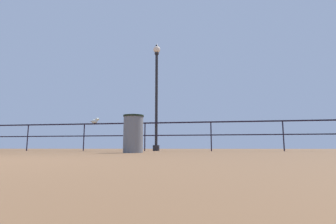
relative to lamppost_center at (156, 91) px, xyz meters
The scene contains 4 objects.
pier_railing 1.61m from the lamppost_center, 154.48° to the right, with size 25.30×0.05×1.10m.
lamppost_center is the anchor object (origin of this frame).
seagull_on_rail 2.75m from the lamppost_center, behind, with size 0.45×0.25×0.22m.
trash_bin 4.26m from the lamppost_center, 86.42° to the right, with size 0.50×0.50×0.91m.
Camera 1 is at (2.47, -1.45, 0.12)m, focal length 27.10 mm.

